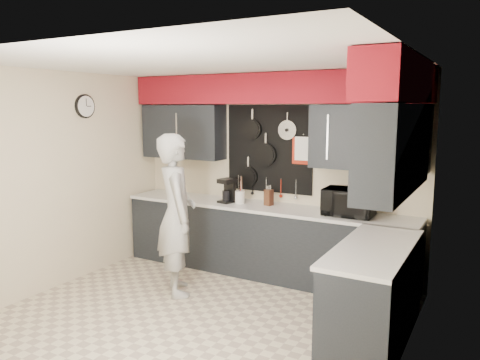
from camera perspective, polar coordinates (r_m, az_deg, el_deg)
The scene contains 10 objects.
ground at distance 5.13m, azimuth -4.86°, elevation -16.21°, with size 4.00×4.00×0.00m, color beige.
back_wall_assembly at distance 6.03m, azimuth 3.57°, elevation 7.34°, with size 4.00×0.36×2.60m.
right_wall_assembly at distance 4.17m, azimuth 18.64°, elevation 5.26°, with size 0.36×3.50×2.60m.
left_wall_assembly at distance 6.07m, azimuth -20.75°, elevation 0.38°, with size 0.05×3.50×2.60m.
base_cabinets at distance 5.67m, azimuth 5.76°, elevation -8.76°, with size 3.95×2.20×0.92m.
microwave at distance 5.58m, azimuth 13.10°, elevation -2.66°, with size 0.57×0.39×0.32m, color black.
knife_block at distance 6.02m, azimuth 3.52°, elevation -2.14°, with size 0.09×0.09×0.20m, color #391912.
utensil_crock at distance 6.13m, azimuth -0.02°, elevation -2.11°, with size 0.13×0.13×0.16m, color white.
coffee_maker at distance 6.20m, azimuth -1.48°, elevation -1.22°, with size 0.21×0.24×0.32m.
person at distance 5.48m, azimuth -7.75°, elevation -4.20°, with size 0.69×0.45×1.88m, color beige.
Camera 1 is at (2.62, -3.83, 2.18)m, focal length 35.00 mm.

